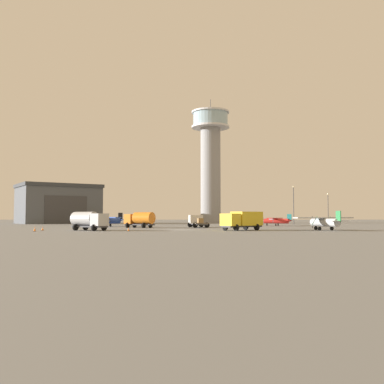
% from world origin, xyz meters
% --- Properties ---
extents(ground_plane, '(400.00, 400.00, 0.00)m').
position_xyz_m(ground_plane, '(0.00, 0.00, 0.00)').
color(ground_plane, slate).
extents(control_tower, '(11.99, 11.99, 39.50)m').
position_xyz_m(control_tower, '(8.41, 65.58, 21.42)').
color(control_tower, gray).
rests_on(control_tower, ground_plane).
extents(hangar, '(28.13, 26.31, 11.65)m').
position_xyz_m(hangar, '(-37.88, 60.09, 5.85)').
color(hangar, '#4C5159').
rests_on(hangar, ground_plane).
extents(airplane_silver, '(9.99, 7.85, 2.97)m').
position_xyz_m(airplane_silver, '(22.15, -3.88, 1.39)').
color(airplane_silver, '#B7BABF').
rests_on(airplane_silver, ground_plane).
extents(airplane_blue, '(7.84, 8.33, 2.93)m').
position_xyz_m(airplane_blue, '(-15.90, 21.11, 1.37)').
color(airplane_blue, '#2847A8').
rests_on(airplane_blue, ground_plane).
extents(airplane_red, '(6.81, 8.52, 2.63)m').
position_xyz_m(airplane_red, '(21.06, 26.73, 1.23)').
color(airplane_red, red).
rests_on(airplane_red, ground_plane).
extents(truck_flatbed_white, '(4.20, 6.94, 2.39)m').
position_xyz_m(truck_flatbed_white, '(2.91, 14.46, 1.18)').
color(truck_flatbed_white, '#38383D').
rests_on(truck_flatbed_white, ground_plane).
extents(truck_box_yellow, '(7.04, 6.40, 2.89)m').
position_xyz_m(truck_box_yellow, '(9.47, -3.37, 1.64)').
color(truck_box_yellow, '#38383D').
rests_on(truck_box_yellow, ground_plane).
extents(truck_fuel_tanker_orange, '(6.11, 4.95, 2.94)m').
position_xyz_m(truck_fuel_tanker_orange, '(-7.90, 10.99, 1.64)').
color(truck_fuel_tanker_orange, '#38383D').
rests_on(truck_fuel_tanker_orange, ground_plane).
extents(truck_fuel_tanker_silver, '(6.35, 5.29, 2.87)m').
position_xyz_m(truck_fuel_tanker_silver, '(-14.10, -4.01, 1.62)').
color(truck_fuel_tanker_silver, '#38383D').
rests_on(truck_fuel_tanker_silver, ground_plane).
extents(light_post_west, '(0.44, 0.44, 8.74)m').
position_xyz_m(light_post_west, '(41.74, 53.85, 5.20)').
color(light_post_west, '#38383D').
rests_on(light_post_west, ground_plane).
extents(light_post_north, '(0.44, 0.44, 10.25)m').
position_xyz_m(light_post_north, '(29.42, 44.55, 5.99)').
color(light_post_north, '#38383D').
rests_on(light_post_north, ground_plane).
extents(traffic_cone_near_left, '(0.36, 0.36, 0.55)m').
position_xyz_m(traffic_cone_near_left, '(-7.66, -6.78, 0.27)').
color(traffic_cone_near_left, black).
rests_on(traffic_cone_near_left, ground_plane).
extents(traffic_cone_near_right, '(0.36, 0.36, 0.72)m').
position_xyz_m(traffic_cone_near_right, '(-21.01, -7.63, 0.35)').
color(traffic_cone_near_right, black).
rests_on(traffic_cone_near_right, ground_plane).
extents(traffic_cone_mid_apron, '(0.36, 0.36, 0.62)m').
position_xyz_m(traffic_cone_mid_apron, '(-21.23, -3.60, 0.30)').
color(traffic_cone_mid_apron, black).
rests_on(traffic_cone_mid_apron, ground_plane).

